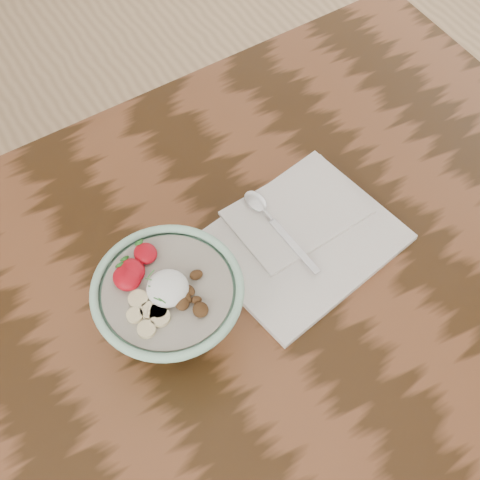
# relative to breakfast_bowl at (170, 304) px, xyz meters

# --- Properties ---
(table) EXTENTS (1.60, 0.90, 0.75)m
(table) POSITION_rel_breakfast_bowl_xyz_m (-0.02, -0.00, -0.16)
(table) COLOR #331E0C
(table) RESTS_ON ground
(breakfast_bowl) EXTENTS (0.21, 0.21, 0.14)m
(breakfast_bowl) POSITION_rel_breakfast_bowl_xyz_m (0.00, 0.00, 0.00)
(breakfast_bowl) COLOR #9BD0B1
(breakfast_bowl) RESTS_ON table
(napkin) EXTENTS (0.32, 0.28, 0.02)m
(napkin) POSITION_rel_breakfast_bowl_xyz_m (0.25, 0.03, -0.06)
(napkin) COLOR silver
(napkin) RESTS_ON table
(spoon) EXTENTS (0.03, 0.19, 0.01)m
(spoon) POSITION_rel_breakfast_bowl_xyz_m (0.22, 0.09, -0.05)
(spoon) COLOR silver
(spoon) RESTS_ON napkin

